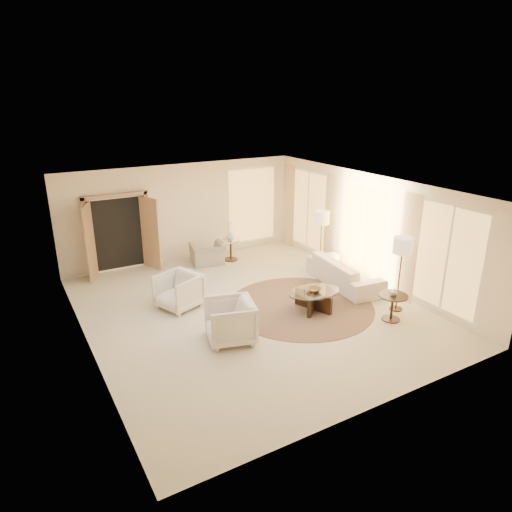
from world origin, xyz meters
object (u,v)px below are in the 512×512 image
coffee_table (313,298)px  floor_lamp_far (402,249)px  armchair_left (178,289)px  armchair_right (230,319)px  floor_lamp_near (322,220)px  end_vase (394,292)px  side_table (231,248)px  end_table (392,303)px  sofa (344,272)px  bowl (314,290)px  accent_chair (207,251)px  side_vase (230,236)px

coffee_table → floor_lamp_far: 2.23m
armchair_left → armchair_right: size_ratio=0.95×
armchair_left → floor_lamp_near: 4.38m
floor_lamp_far → end_vase: bearing=-146.5°
armchair_left → side_table: (2.47, 2.24, -0.07)m
side_table → floor_lamp_near: bearing=-47.5°
armchair_left → end_table: bearing=31.7°
sofa → armchair_right: bearing=112.2°
floor_lamp_near → floor_lamp_far: bearing=-90.0°
end_vase → floor_lamp_far: bearing=33.5°
end_table → end_vase: 0.26m
end_table → coffee_table: bearing=133.3°
floor_lamp_far → floor_lamp_near: bearing=90.0°
sofa → floor_lamp_far: 2.05m
floor_lamp_near → bowl: (-1.65, -1.93, -0.94)m
end_table → end_vase: end_vase is taller
floor_lamp_far → armchair_right: bearing=170.5°
accent_chair → bowl: size_ratio=2.96×
armchair_right → floor_lamp_near: bearing=134.7°
armchair_left → side_table: size_ratio=1.45×
accent_chair → side_table: accent_chair is taller
armchair_left → bowl: (2.60, -1.64, 0.05)m
end_table → sofa: bearing=79.4°
end_table → accent_chair: bearing=111.6°
sofa → floor_lamp_near: 1.59m
bowl → side_table: bearing=92.0°
side_table → bowl: (0.14, -3.88, 0.13)m
side_table → end_vase: bearing=-75.6°
accent_chair → end_vase: (2.04, -5.16, 0.27)m
accent_chair → bowl: (0.87, -3.92, 0.09)m
side_table → floor_lamp_far: floor_lamp_far is taller
accent_chair → end_vase: bearing=120.9°
armchair_right → floor_lamp_near: size_ratio=0.55×
floor_lamp_far → side_table: bearing=110.4°
side_vase → bowl: bearing=-88.0°
armchair_right → side_vase: size_ratio=3.79×
side_table → side_vase: (0.00, 0.00, 0.36)m
floor_lamp_near → end_vase: size_ratio=10.37×
coffee_table → end_vase: size_ratio=9.28×
bowl → side_vase: size_ratio=1.27×
armchair_left → end_vase: (3.78, -2.89, 0.22)m
sofa → accent_chair: (-2.42, 3.14, 0.06)m
side_vase → end_table: bearing=-75.6°
sofa → armchair_left: size_ratio=2.62×
floor_lamp_near → side_vase: (-1.79, 1.95, -0.70)m
sofa → end_table: size_ratio=3.74×
sofa → end_vase: size_ratio=14.40×
accent_chair → armchair_right: bearing=81.0°
end_table → end_vase: size_ratio=3.85×
end_vase → side_vase: bearing=104.4°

